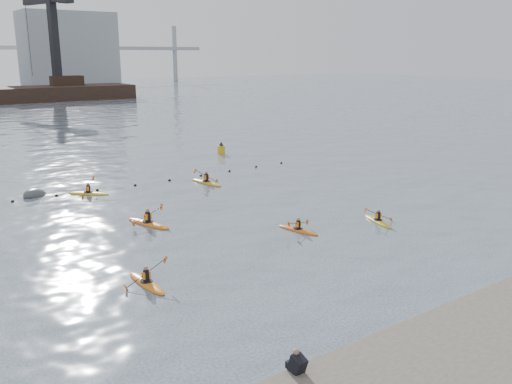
% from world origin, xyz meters
% --- Properties ---
extents(ground, '(400.00, 400.00, 0.00)m').
position_xyz_m(ground, '(0.00, 0.00, 0.00)').
color(ground, '#323F49').
rests_on(ground, ground).
extents(quay, '(18.00, 7.12, 1.77)m').
position_xyz_m(quay, '(-0.01, -9.00, 0.00)').
color(quay, '#4C443D').
rests_on(quay, ground).
extents(float_line, '(33.24, 0.73, 0.24)m').
position_xyz_m(float_line, '(-0.50, 22.53, 0.03)').
color(float_line, black).
rests_on(float_line, ground).
extents(kayaker_0, '(2.20, 3.19, 1.24)m').
position_xyz_m(kayaker_0, '(-6.14, 4.15, 0.10)').
color(kayaker_0, '#CE6913').
rests_on(kayaker_0, ground).
extents(kayaker_1, '(1.99, 2.97, 1.15)m').
position_xyz_m(kayaker_1, '(9.51, 4.56, 0.09)').
color(kayaker_1, gold).
rests_on(kayaker_1, ground).
extents(kayaker_2, '(2.36, 3.64, 1.20)m').
position_xyz_m(kayaker_2, '(-2.37, 12.34, 0.11)').
color(kayaker_2, '#D16613').
rests_on(kayaker_2, ground).
extents(kayaker_3, '(2.50, 3.62, 1.52)m').
position_xyz_m(kayaker_3, '(6.02, 19.70, 0.11)').
color(kayaker_3, '#C38617').
rests_on(kayaker_3, ground).
extents(kayaker_4, '(1.90, 2.93, 0.92)m').
position_xyz_m(kayaker_4, '(4.36, 6.10, 0.09)').
color(kayaker_4, '#CE5F13').
rests_on(kayaker_4, ground).
extents(kayaker_5, '(2.76, 2.62, 1.28)m').
position_xyz_m(kayaker_5, '(-2.91, 21.72, 0.10)').
color(kayaker_5, gold).
rests_on(kayaker_5, ground).
extents(mooring_buoy, '(2.60, 2.44, 1.49)m').
position_xyz_m(mooring_buoy, '(-6.26, 23.66, 0.00)').
color(mooring_buoy, '#383B3D').
rests_on(mooring_buoy, ground).
extents(nav_buoy, '(0.80, 0.80, 1.45)m').
position_xyz_m(nav_buoy, '(14.00, 30.35, 0.44)').
color(nav_buoy, gold).
rests_on(nav_buoy, ground).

